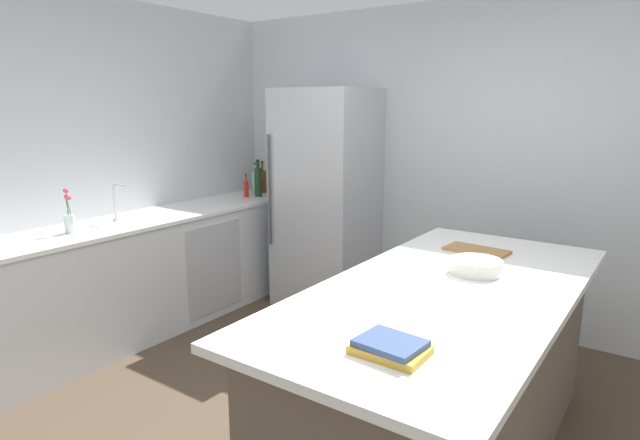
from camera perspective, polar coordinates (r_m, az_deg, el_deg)
wall_rear at (r=4.46m, az=17.07°, el=5.49°), size 6.00×0.10×2.60m
wall_left at (r=4.33m, az=-27.56°, el=4.44°), size 0.10×6.00×2.60m
counter_run_left at (r=4.53m, az=-17.32°, el=-5.27°), size 0.64×2.97×0.92m
kitchen_island at (r=2.83m, az=13.22°, el=-15.79°), size 1.08×2.29×0.93m
refrigerator at (r=4.71m, az=0.68°, el=2.24°), size 0.79×0.71×1.93m
sink_faucet at (r=4.27m, az=-21.17°, el=1.95°), size 0.15×0.05×0.30m
flower_vase at (r=4.01m, az=-25.42°, el=0.10°), size 0.07×0.07×0.31m
whiskey_bottle at (r=5.35m, az=-6.23°, el=4.23°), size 0.08×0.08×0.32m
gin_bottle at (r=5.27m, az=-7.00°, el=4.10°), size 0.07×0.07×0.31m
wine_bottle at (r=5.12m, az=-6.68°, el=4.18°), size 0.07×0.07×0.35m
hot_sauce_bottle at (r=5.10m, az=-7.97°, el=3.41°), size 0.05×0.05×0.22m
cookbook_stack at (r=1.92m, az=7.60°, el=-13.46°), size 0.25×0.20×0.05m
mixing_bowl at (r=2.87m, az=16.48°, el=-4.82°), size 0.26×0.26×0.08m
cutting_board at (r=3.29m, az=16.53°, el=-3.16°), size 0.37×0.22×0.02m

